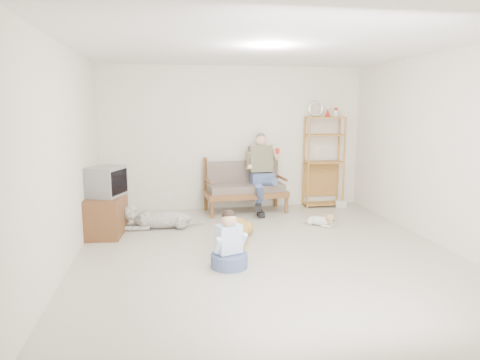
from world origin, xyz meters
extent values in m
plane|color=beige|center=(0.00, 0.00, 0.00)|extent=(5.50, 5.50, 0.00)
plane|color=white|center=(0.00, 0.00, 2.70)|extent=(5.50, 5.50, 0.00)
plane|color=silver|center=(0.00, 2.75, 1.35)|extent=(5.00, 0.00, 5.00)
plane|color=silver|center=(0.00, -2.75, 1.35)|extent=(5.00, 0.00, 5.00)
plane|color=silver|center=(-2.50, 0.00, 1.35)|extent=(0.00, 5.50, 5.50)
plane|color=silver|center=(2.50, 0.00, 1.35)|extent=(0.00, 5.50, 5.50)
cube|color=brown|center=(0.15, 2.34, 0.35)|extent=(1.55, 0.81, 0.10)
cube|color=#6F6254|center=(0.15, 2.34, 0.47)|extent=(1.42, 0.71, 0.13)
cube|color=#6F6254|center=(0.15, 2.58, 0.70)|extent=(1.39, 0.23, 0.45)
cylinder|color=brown|center=(0.15, 2.64, 0.90)|extent=(1.40, 0.16, 0.05)
cylinder|color=brown|center=(-0.55, 2.04, 0.15)|extent=(0.07, 0.07, 0.30)
cylinder|color=brown|center=(-0.55, 2.64, 0.47)|extent=(0.07, 0.07, 0.95)
cylinder|color=brown|center=(0.85, 2.04, 0.15)|extent=(0.07, 0.07, 0.30)
cylinder|color=brown|center=(0.85, 2.64, 0.47)|extent=(0.07, 0.07, 0.95)
cube|color=#4F5F92|center=(0.45, 2.33, 0.63)|extent=(0.40, 0.38, 0.20)
cube|color=#757151|center=(0.45, 2.43, 0.98)|extent=(0.42, 0.29, 0.53)
sphere|color=tan|center=(0.45, 2.40, 1.33)|extent=(0.21, 0.21, 0.21)
sphere|color=#5E5953|center=(0.45, 2.42, 1.37)|extent=(0.19, 0.19, 0.19)
cylinder|color=#B51E13|center=(0.72, 2.21, 1.15)|extent=(0.07, 0.07, 0.09)
cube|color=#AF7237|center=(1.75, 2.55, 1.74)|extent=(0.74, 0.30, 0.03)
torus|color=silver|center=(1.55, 2.55, 1.91)|extent=(0.30, 0.05, 0.30)
cone|color=#B51E13|center=(1.79, 2.55, 1.84)|extent=(0.10, 0.10, 0.16)
cylinder|color=#AF7237|center=(1.39, 2.41, 0.88)|extent=(0.04, 0.04, 1.76)
cylinder|color=#AF7237|center=(1.39, 2.69, 0.88)|extent=(0.04, 0.04, 1.76)
cylinder|color=#AF7237|center=(2.11, 2.41, 0.88)|extent=(0.04, 0.04, 1.76)
cylinder|color=#AF7237|center=(2.11, 2.69, 0.88)|extent=(0.04, 0.04, 1.76)
cube|color=white|center=(2.07, 2.40, 0.07)|extent=(0.24, 0.19, 0.13)
cube|color=brown|center=(-2.22, 1.31, 0.30)|extent=(0.58, 0.94, 0.60)
cube|color=brown|center=(-2.46, 1.09, 0.30)|extent=(0.06, 0.40, 0.50)
cube|color=brown|center=(-2.46, 1.53, 0.30)|extent=(0.06, 0.40, 0.50)
cube|color=gray|center=(-2.20, 1.31, 0.83)|extent=(0.61, 0.67, 0.45)
cube|color=black|center=(-2.00, 1.22, 0.83)|extent=(0.20, 0.43, 0.36)
cube|color=white|center=(-1.25, 2.73, 0.30)|extent=(0.12, 0.02, 0.08)
ellipsoid|color=#BC8B41|center=(-0.29, 0.63, 0.15)|extent=(0.55, 1.02, 0.30)
sphere|color=#BC8B41|center=(-0.35, 0.35, 0.17)|extent=(0.30, 0.30, 0.30)
sphere|color=#BC8B41|center=(-0.41, 0.11, 0.30)|extent=(0.24, 0.24, 0.24)
ellipsoid|color=#BC8B41|center=(-0.43, 0.01, 0.28)|extent=(0.14, 0.19, 0.09)
cylinder|color=#BC8B41|center=(-0.18, 1.11, 0.06)|extent=(0.10, 0.39, 0.05)
ellipsoid|color=#BC8B41|center=(-0.48, 0.16, 0.30)|extent=(0.07, 0.09, 0.12)
ellipsoid|color=#BC8B41|center=(-0.32, 0.12, 0.30)|extent=(0.07, 0.09, 0.12)
ellipsoid|color=white|center=(-1.37, 1.49, 0.14)|extent=(0.93, 0.32, 0.28)
sphere|color=white|center=(-1.65, 1.49, 0.16)|extent=(0.28, 0.28, 0.28)
sphere|color=white|center=(-1.88, 1.49, 0.28)|extent=(0.24, 0.24, 0.24)
ellipsoid|color=white|center=(-1.99, 1.49, 0.26)|extent=(0.17, 0.11, 0.09)
cylinder|color=white|center=(-0.90, 1.49, 0.06)|extent=(0.37, 0.17, 0.04)
ellipsoid|color=white|center=(-1.86, 1.58, 0.28)|extent=(0.08, 0.05, 0.12)
ellipsoid|color=white|center=(-1.86, 1.41, 0.28)|extent=(0.08, 0.05, 0.12)
ellipsoid|color=silver|center=(1.17, 1.21, 0.08)|extent=(0.39, 0.40, 0.15)
sphere|color=silver|center=(1.25, 1.13, 0.09)|extent=(0.15, 0.15, 0.15)
sphere|color=tan|center=(1.32, 1.06, 0.15)|extent=(0.14, 0.14, 0.14)
ellipsoid|color=tan|center=(1.36, 1.01, 0.14)|extent=(0.11, 0.11, 0.05)
cylinder|color=silver|center=(1.04, 1.36, 0.03)|extent=(0.15, 0.09, 0.02)
cone|color=tan|center=(1.27, 1.04, 0.19)|extent=(0.04, 0.04, 0.05)
cone|color=tan|center=(1.34, 1.10, 0.19)|extent=(0.04, 0.04, 0.05)
torus|color=#B51E13|center=(1.30, 1.07, 0.14)|extent=(0.13, 0.13, 0.02)
cylinder|color=#4F5F92|center=(-0.56, -0.38, 0.08)|extent=(0.46, 0.46, 0.17)
cube|color=#D0E4F9|center=(-0.56, -0.36, 0.35)|extent=(0.34, 0.27, 0.35)
sphere|color=tan|center=(-0.56, -0.38, 0.60)|extent=(0.19, 0.19, 0.19)
sphere|color=black|center=(-0.56, -0.37, 0.63)|extent=(0.18, 0.18, 0.18)
camera|label=1|loc=(-1.29, -5.34, 1.95)|focal=32.00mm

